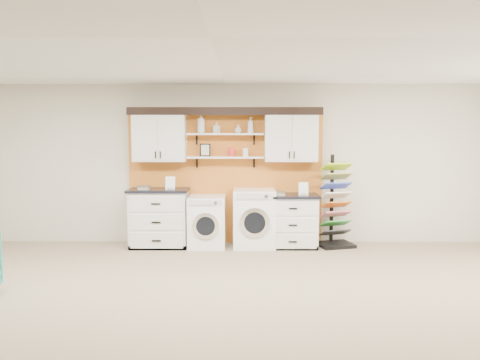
{
  "coord_description": "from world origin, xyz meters",
  "views": [
    {
      "loc": [
        0.28,
        -4.27,
        1.95
      ],
      "look_at": [
        0.26,
        2.3,
        1.29
      ],
      "focal_mm": 35.0,
      "sensor_mm": 36.0,
      "label": 1
    }
  ],
  "objects_px": {
    "washer": "(207,221)",
    "sample_rack": "(335,217)",
    "base_cabinet_left": "(159,218)",
    "base_cabinet_right": "(291,221)",
    "dryer": "(254,218)"
  },
  "relations": [
    {
      "from": "base_cabinet_left",
      "to": "washer",
      "type": "relative_size",
      "value": 1.17
    },
    {
      "from": "base_cabinet_left",
      "to": "washer",
      "type": "distance_m",
      "value": 0.82
    },
    {
      "from": "base_cabinet_left",
      "to": "base_cabinet_right",
      "type": "height_order",
      "value": "base_cabinet_left"
    },
    {
      "from": "washer",
      "to": "base_cabinet_right",
      "type": "bearing_deg",
      "value": 0.13
    },
    {
      "from": "washer",
      "to": "sample_rack",
      "type": "relative_size",
      "value": 0.55
    },
    {
      "from": "base_cabinet_right",
      "to": "washer",
      "type": "height_order",
      "value": "base_cabinet_right"
    },
    {
      "from": "dryer",
      "to": "base_cabinet_left",
      "type": "bearing_deg",
      "value": 179.88
    },
    {
      "from": "washer",
      "to": "dryer",
      "type": "bearing_deg",
      "value": 0.0
    },
    {
      "from": "base_cabinet_left",
      "to": "base_cabinet_right",
      "type": "relative_size",
      "value": 1.11
    },
    {
      "from": "base_cabinet_right",
      "to": "sample_rack",
      "type": "xyz_separation_m",
      "value": [
        0.76,
        0.03,
        0.06
      ]
    },
    {
      "from": "base_cabinet_right",
      "to": "dryer",
      "type": "xyz_separation_m",
      "value": [
        -0.63,
        -0.0,
        0.04
      ]
    },
    {
      "from": "base_cabinet_right",
      "to": "dryer",
      "type": "distance_m",
      "value": 0.63
    },
    {
      "from": "base_cabinet_left",
      "to": "dryer",
      "type": "relative_size",
      "value": 1.03
    },
    {
      "from": "base_cabinet_left",
      "to": "washer",
      "type": "bearing_deg",
      "value": -0.23
    },
    {
      "from": "base_cabinet_left",
      "to": "base_cabinet_right",
      "type": "xyz_separation_m",
      "value": [
        2.26,
        0.0,
        -0.05
      ]
    }
  ]
}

